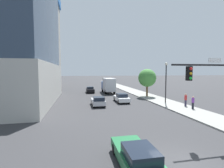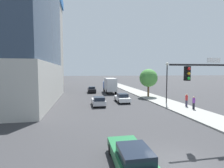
% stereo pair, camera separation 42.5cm
% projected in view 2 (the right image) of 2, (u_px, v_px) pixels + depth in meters
% --- Properties ---
extents(ground_plane, '(400.00, 400.00, 0.00)m').
position_uv_depth(ground_plane, '(174.00, 163.00, 9.20)').
color(ground_plane, '#333335').
extents(sidewalk, '(4.14, 120.00, 0.15)m').
position_uv_depth(sidewalk, '(157.00, 99.00, 30.32)').
color(sidewalk, gray).
rests_on(sidewalk, ground).
extents(construction_building, '(16.72, 13.81, 42.63)m').
position_uv_depth(construction_building, '(38.00, 36.00, 60.67)').
color(construction_building, '#9E9B93').
rests_on(construction_building, ground).
extents(traffic_light_pole, '(5.58, 0.48, 5.86)m').
position_uv_depth(traffic_light_pole, '(214.00, 82.00, 12.64)').
color(traffic_light_pole, black).
rests_on(traffic_light_pole, sidewalk).
extents(street_lamp, '(0.44, 0.44, 6.24)m').
position_uv_depth(street_lamp, '(167.00, 77.00, 25.93)').
color(street_lamp, black).
rests_on(street_lamp, sidewalk).
extents(street_tree, '(3.50, 3.50, 5.37)m').
position_uv_depth(street_tree, '(148.00, 78.00, 32.95)').
color(street_tree, brown).
rests_on(street_tree, sidewalk).
extents(car_green, '(1.75, 4.43, 1.33)m').
position_uv_depth(car_green, '(131.00, 157.00, 8.60)').
color(car_green, '#1E6638').
rests_on(car_green, ground).
extents(car_white, '(1.83, 4.35, 1.44)m').
position_uv_depth(car_white, '(122.00, 98.00, 27.65)').
color(car_white, silver).
rests_on(car_white, ground).
extents(car_silver, '(1.80, 4.04, 1.41)m').
position_uv_depth(car_silver, '(99.00, 101.00, 24.70)').
color(car_silver, '#B7B7BC').
rests_on(car_silver, ground).
extents(car_black, '(1.78, 4.46, 1.42)m').
position_uv_depth(car_black, '(92.00, 90.00, 40.39)').
color(car_black, black).
rests_on(car_black, ground).
extents(box_truck, '(2.26, 7.03, 3.48)m').
position_uv_depth(box_truck, '(110.00, 85.00, 39.42)').
color(box_truck, '#1E4799').
rests_on(box_truck, ground).
extents(pedestrian_purple_shirt, '(0.34, 0.34, 1.65)m').
position_uv_depth(pedestrian_purple_shirt, '(194.00, 103.00, 21.82)').
color(pedestrian_purple_shirt, black).
rests_on(pedestrian_purple_shirt, sidewalk).
extents(pedestrian_red_shirt, '(0.34, 0.34, 1.76)m').
position_uv_depth(pedestrian_red_shirt, '(187.00, 100.00, 23.51)').
color(pedestrian_red_shirt, '#38334C').
rests_on(pedestrian_red_shirt, sidewalk).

